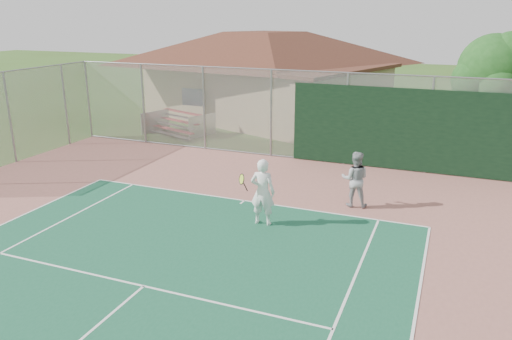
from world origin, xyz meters
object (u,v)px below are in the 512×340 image
(tree, at_px, (495,71))
(player_grey_back, at_px, (355,180))
(player_white_front, at_px, (262,192))
(clubhouse, at_px, (265,66))
(bleachers, at_px, (178,123))

(tree, distance_m, player_grey_back, 10.71)
(tree, distance_m, player_white_front, 13.58)
(player_white_front, height_order, player_grey_back, player_white_front)
(clubhouse, height_order, bleachers, clubhouse)
(bleachers, bearing_deg, clubhouse, 87.24)
(clubhouse, xyz_separation_m, player_white_front, (5.29, -14.10, -1.86))
(clubhouse, bearing_deg, player_white_front, -50.34)
(player_white_front, bearing_deg, tree, -120.53)
(clubhouse, xyz_separation_m, player_grey_back, (7.37, -11.81, -1.96))
(bleachers, bearing_deg, player_grey_back, -12.53)
(bleachers, distance_m, player_white_front, 11.49)
(clubhouse, xyz_separation_m, tree, (11.35, -2.16, 0.42))
(player_grey_back, bearing_deg, tree, -121.35)
(tree, xyz_separation_m, player_white_front, (-6.06, -11.94, -2.28))
(player_grey_back, bearing_deg, clubhouse, -66.98)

